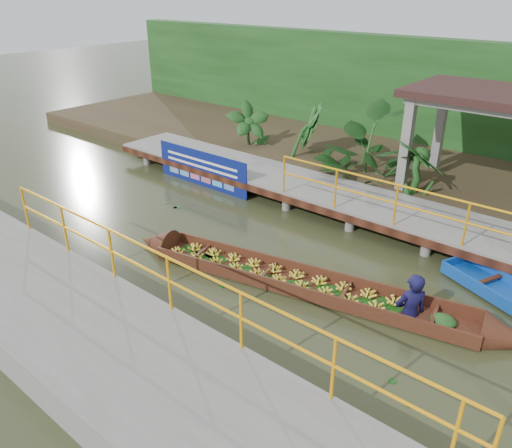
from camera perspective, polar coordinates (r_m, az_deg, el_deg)
The scene contains 9 objects.
ground at distance 11.43m, azimuth -0.58°, elevation -3.92°, with size 80.00×80.00×0.00m, color #2E3118.
land_strip at distance 17.25m, azimuth 15.84°, elevation 6.45°, with size 30.00×8.00×0.45m, color #34271A.
far_dock at distance 13.74m, azimuth 8.77°, elevation 3.31°, with size 16.00×2.06×1.66m.
near_dock at distance 8.35m, azimuth -14.62°, elevation -15.27°, with size 18.00×2.40×1.73m.
pavilion at distance 14.55m, azimuth 25.90°, elevation 12.02°, with size 4.40×3.00×3.00m.
foliage_backdrop at distance 19.05m, azimuth 19.79°, elevation 13.27°, with size 30.00×0.80×4.00m, color #163912.
vendor_boat at distance 10.14m, azimuth 7.77°, elevation -6.62°, with size 8.41×2.55×2.10m.
blue_banner at distance 15.40m, azimuth -6.23°, elevation 6.29°, with size 3.64×0.04×1.14m.
tropical_plants at distance 14.49m, azimuth 17.70°, elevation 6.78°, with size 14.26×1.26×1.58m.
Camera 1 is at (6.43, -7.55, 5.68)m, focal length 35.00 mm.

